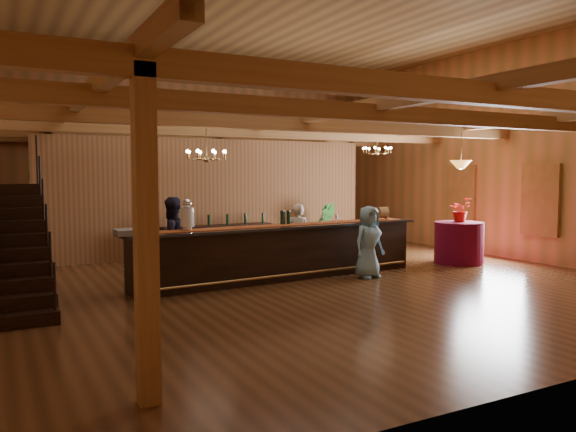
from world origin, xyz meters
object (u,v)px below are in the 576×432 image
tasting_bar (282,252)px  guest (369,242)px  bartender (298,237)px  floor_plant (323,226)px  beverage_dispenser (187,216)px  round_table (459,243)px  raffle_drum (382,212)px  pendant_lamp (461,164)px  staff_second (171,240)px  chandelier_left (206,154)px  backbar_shelf (218,241)px  chandelier_right (377,150)px

tasting_bar → guest: guest is taller
bartender → floor_plant: (2.19, 2.51, -0.07)m
beverage_dispenser → round_table: beverage_dispenser is taller
raffle_drum → round_table: bearing=-10.3°
pendant_lamp → staff_second: size_ratio=0.52×
staff_second → guest: 4.07m
chandelier_left → guest: chandelier_left is taller
backbar_shelf → guest: 4.60m
beverage_dispenser → guest: beverage_dispenser is taller
round_table → chandelier_left: size_ratio=1.46×
bartender → staff_second: size_ratio=0.88×
backbar_shelf → pendant_lamp: (4.81, -3.71, 1.98)m
pendant_lamp → round_table: bearing=0.0°
staff_second → chandelier_right: bearing=179.2°
bartender → guest: bearing=144.8°
backbar_shelf → staff_second: bearing=-128.9°
guest → floor_plant: guest is taller
chandelier_left → bartender: chandelier_left is taller
chandelier_right → floor_plant: bearing=147.8°
beverage_dispenser → round_table: size_ratio=0.51×
raffle_drum → guest: guest is taller
backbar_shelf → bartender: bearing=-74.4°
round_table → floor_plant: (-1.74, 3.49, 0.18)m
guest → staff_second: bearing=149.1°
round_table → guest: size_ratio=0.77×
round_table → chandelier_right: chandelier_right is taller
backbar_shelf → staff_second: staff_second is taller
beverage_dispenser → raffle_drum: size_ratio=1.76×
backbar_shelf → chandelier_right: 5.06m
bartender → tasting_bar: bearing=69.2°
chandelier_left → guest: (3.22, -0.92, -1.80)m
chandelier_right → bartender: bearing=-153.7°
chandelier_right → pendant_lamp: same height
raffle_drum → chandelier_right: size_ratio=0.42×
chandelier_right → pendant_lamp: size_ratio=0.89×
beverage_dispenser → staff_second: (-0.07, 0.87, -0.54)m
round_table → beverage_dispenser: bearing=179.0°
chandelier_left → staff_second: size_ratio=0.47×
beverage_dispenser → backbar_shelf: beverage_dispenser is taller
tasting_bar → round_table: bearing=-7.0°
raffle_drum → chandelier_left: 4.42m
backbar_shelf → bartender: 2.88m
tasting_bar → bartender: bartender is taller
guest → floor_plant: (1.32, 4.02, -0.07)m
tasting_bar → chandelier_left: size_ratio=8.39×
round_table → pendant_lamp: 1.90m
beverage_dispenser → backbar_shelf: 4.22m
raffle_drum → bartender: (-1.89, 0.61, -0.53)m
pendant_lamp → guest: 3.52m
chandelier_right → staff_second: (-6.37, -1.71, -1.97)m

